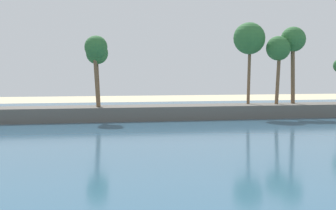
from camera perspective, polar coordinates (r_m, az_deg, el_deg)
name	(u,v)px	position (r m, az deg, el deg)	size (l,w,h in m)	color
sea	(89,127)	(62.36, -8.14, -2.23)	(220.00, 94.93, 0.06)	#33607F
palm_headland	(73,91)	(69.56, -9.74, 1.48)	(118.53, 6.42, 13.07)	#605B54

